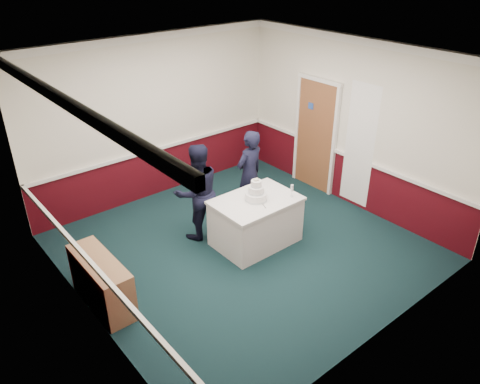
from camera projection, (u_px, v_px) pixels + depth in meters
ground at (243, 247)px, 7.50m from camera, size 5.00×5.00×0.00m
room_shell at (222, 120)px, 7.03m from camera, size 5.00×5.00×3.00m
sideboard at (102, 282)px, 6.19m from camera, size 0.41×1.20×0.70m
cake_table at (256, 221)px, 7.45m from camera, size 1.32×0.92×0.79m
wedding_cake at (256, 193)px, 7.21m from camera, size 0.35×0.35×0.36m
cake_knife at (263, 205)px, 7.11m from camera, size 0.09×0.21×0.00m
champagne_flute at (292, 189)px, 7.29m from camera, size 0.05×0.05×0.21m
person_man at (197, 192)px, 7.44m from camera, size 0.88×0.74×1.62m
person_woman at (249, 174)px, 8.05m from camera, size 0.62×0.44×1.59m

